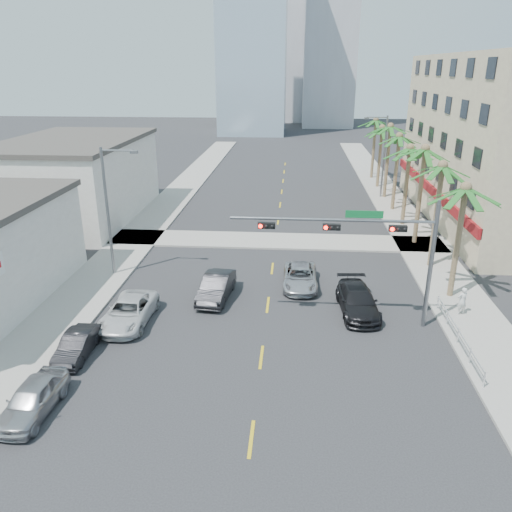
{
  "coord_description": "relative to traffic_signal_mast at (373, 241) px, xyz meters",
  "views": [
    {
      "loc": [
        1.42,
        -17.92,
        13.91
      ],
      "look_at": [
        -0.69,
        9.32,
        3.5
      ],
      "focal_mm": 35.0,
      "sensor_mm": 36.0,
      "label": 1
    }
  ],
  "objects": [
    {
      "name": "car_parked_mid",
      "position": [
        -15.18,
        -4.52,
        -4.44
      ],
      "size": [
        1.38,
        3.78,
        1.24
      ],
      "primitive_type": "imported",
      "rotation": [
        0.0,
        0.0,
        0.02
      ],
      "color": "black",
      "rests_on": "ground"
    },
    {
      "name": "palm_tree_0",
      "position": [
        5.82,
        4.05,
        2.02
      ],
      "size": [
        4.8,
        4.8,
        7.8
      ],
      "color": "brown",
      "rests_on": "ground"
    },
    {
      "name": "palm_tree_6",
      "position": [
        5.82,
        35.25,
        2.02
      ],
      "size": [
        4.8,
        4.8,
        7.8
      ],
      "color": "brown",
      "rests_on": "ground"
    },
    {
      "name": "guardrail",
      "position": [
        4.52,
        -1.95,
        -4.39
      ],
      "size": [
        0.08,
        8.08,
        1.0
      ],
      "color": "silver",
      "rests_on": "ground"
    },
    {
      "name": "palm_tree_1",
      "position": [
        5.82,
        9.25,
        2.37
      ],
      "size": [
        4.8,
        4.8,
        8.16
      ],
      "color": "brown",
      "rests_on": "ground"
    },
    {
      "name": "streetlight_right",
      "position": [
        5.21,
        30.05,
        -0.0
      ],
      "size": [
        2.55,
        0.25,
        9.0
      ],
      "color": "slate",
      "rests_on": "ground"
    },
    {
      "name": "palm_tree_3",
      "position": [
        5.82,
        19.65,
        2.02
      ],
      "size": [
        4.8,
        4.8,
        7.8
      ],
      "color": "brown",
      "rests_on": "ground"
    },
    {
      "name": "pedestrian",
      "position": [
        5.71,
        1.45,
        -4.06
      ],
      "size": [
        0.72,
        0.6,
        1.7
      ],
      "primitive_type": "imported",
      "rotation": [
        0.0,
        0.0,
        3.49
      ],
      "color": "silver",
      "rests_on": "sidewalk_right"
    },
    {
      "name": "traffic_signal_mast",
      "position": [
        0.0,
        0.0,
        0.0
      ],
      "size": [
        11.12,
        0.54,
        7.2
      ],
      "color": "slate",
      "rests_on": "ground"
    },
    {
      "name": "palm_tree_2",
      "position": [
        5.82,
        14.45,
        2.72
      ],
      "size": [
        4.8,
        4.8,
        8.52
      ],
      "color": "brown",
      "rests_on": "ground"
    },
    {
      "name": "sidewalk_left",
      "position": [
        -17.78,
        12.05,
        -4.99
      ],
      "size": [
        4.0,
        120.0,
        0.15
      ],
      "primitive_type": "cube",
      "color": "gray",
      "rests_on": "ground"
    },
    {
      "name": "car_lane_right",
      "position": [
        -0.36,
        1.5,
        -4.3
      ],
      "size": [
        2.49,
        5.36,
        1.51
      ],
      "primitive_type": "imported",
      "rotation": [
        0.0,
        0.0,
        0.07
      ],
      "color": "black",
      "rests_on": "ground"
    },
    {
      "name": "palm_tree_5",
      "position": [
        5.82,
        30.05,
        2.72
      ],
      "size": [
        4.8,
        4.8,
        8.52
      ],
      "color": "brown",
      "rests_on": "ground"
    },
    {
      "name": "car_lane_center",
      "position": [
        -3.78,
        5.04,
        -4.39
      ],
      "size": [
        2.25,
        4.87,
        1.35
      ],
      "primitive_type": "imported",
      "rotation": [
        0.0,
        0.0,
        0.0
      ],
      "color": "#B7B8BC",
      "rests_on": "ground"
    },
    {
      "name": "car_parked_far",
      "position": [
        -13.63,
        -0.89,
        -4.35
      ],
      "size": [
        2.49,
        5.2,
        1.43
      ],
      "primitive_type": "imported",
      "rotation": [
        0.0,
        0.0,
        -0.02
      ],
      "color": "silver",
      "rests_on": "ground"
    },
    {
      "name": "car_lane_left",
      "position": [
        -9.12,
        2.76,
        -4.29
      ],
      "size": [
        2.08,
        4.84,
        1.55
      ],
      "primitive_type": "imported",
      "rotation": [
        0.0,
        0.0,
        -0.09
      ],
      "color": "black",
      "rests_on": "ground"
    },
    {
      "name": "sidewalk_right",
      "position": [
        6.22,
        12.05,
        -4.99
      ],
      "size": [
        4.0,
        120.0,
        0.15
      ],
      "primitive_type": "cube",
      "color": "gray",
      "rests_on": "ground"
    },
    {
      "name": "streetlight_left",
      "position": [
        -16.78,
        6.05,
        -0.0
      ],
      "size": [
        2.55,
        0.25,
        9.0
      ],
      "color": "slate",
      "rests_on": "ground"
    },
    {
      "name": "palm_tree_7",
      "position": [
        5.82,
        40.45,
        2.37
      ],
      "size": [
        4.8,
        4.8,
        8.16
      ],
      "color": "brown",
      "rests_on": "ground"
    },
    {
      "name": "car_parked_near",
      "position": [
        -15.18,
        -9.07,
        -4.35
      ],
      "size": [
        1.81,
        4.25,
        1.43
      ],
      "primitive_type": "imported",
      "rotation": [
        0.0,
        0.0,
        -0.03
      ],
      "color": "#ACADB1",
      "rests_on": "ground"
    },
    {
      "name": "palm_tree_4",
      "position": [
        5.82,
        24.85,
        2.37
      ],
      "size": [
        4.8,
        4.8,
        8.16
      ],
      "color": "brown",
      "rests_on": "ground"
    },
    {
      "name": "building_left_far",
      "position": [
        -25.28,
        20.05,
        -1.46
      ],
      "size": [
        11.0,
        18.0,
        7.2
      ],
      "primitive_type": "cube",
      "color": "beige",
      "rests_on": "ground"
    },
    {
      "name": "tower_far_center",
      "position": [
        -8.78,
        117.05,
        15.94
      ],
      "size": [
        16.0,
        16.0,
        42.0
      ],
      "primitive_type": "cube",
      "color": "#ADADB2",
      "rests_on": "ground"
    },
    {
      "name": "tower_far_left",
      "position": [
        -13.78,
        87.05,
        18.94
      ],
      "size": [
        14.0,
        14.0,
        48.0
      ],
      "primitive_type": "cube",
      "color": "#99B2C6",
      "rests_on": "ground"
    },
    {
      "name": "sidewalk_cross",
      "position": [
        -5.78,
        14.05,
        -4.99
      ],
      "size": [
        80.0,
        4.0,
        0.15
      ],
      "primitive_type": "cube",
      "color": "gray",
      "rests_on": "ground"
    },
    {
      "name": "ground",
      "position": [
        -5.78,
        -7.95,
        -5.06
      ],
      "size": [
        260.0,
        260.0,
        0.0
      ],
      "primitive_type": "plane",
      "color": "#262628",
      "rests_on": "ground"
    }
  ]
}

